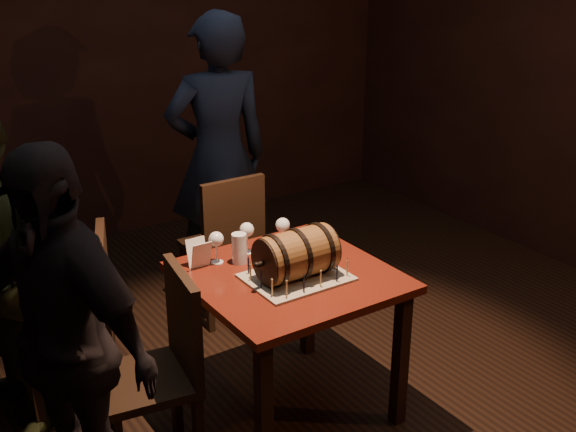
{
  "coord_description": "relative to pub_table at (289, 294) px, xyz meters",
  "views": [
    {
      "loc": [
        -1.79,
        -2.65,
        2.23
      ],
      "look_at": [
        0.01,
        0.05,
        0.95
      ],
      "focal_mm": 45.0,
      "sensor_mm": 36.0,
      "label": 1
    }
  ],
  "objects": [
    {
      "name": "barrel_cake",
      "position": [
        -0.0,
        -0.06,
        0.23
      ],
      "size": [
        0.4,
        0.24,
        0.24
      ],
      "color": "brown",
      "rests_on": "cake_board"
    },
    {
      "name": "pint_of_ale",
      "position": [
        -0.13,
        0.23,
        0.18
      ],
      "size": [
        0.07,
        0.07,
        0.15
      ],
      "color": "silver",
      "rests_on": "pub_table"
    },
    {
      "name": "wine_glass_mid",
      "position": [
        -0.04,
        0.31,
        0.23
      ],
      "size": [
        0.07,
        0.07,
        0.16
      ],
      "color": "silver",
      "rests_on": "pub_table"
    },
    {
      "name": "cake_board",
      "position": [
        -0.0,
        -0.06,
        0.12
      ],
      "size": [
        0.45,
        0.35,
        0.01
      ],
      "primitive_type": "cube",
      "color": "#9E9580",
      "rests_on": "pub_table"
    },
    {
      "name": "wine_glass_left",
      "position": [
        -0.22,
        0.29,
        0.23
      ],
      "size": [
        0.07,
        0.07,
        0.16
      ],
      "color": "silver",
      "rests_on": "pub_table"
    },
    {
      "name": "menu_card",
      "position": [
        -0.31,
        0.3,
        0.17
      ],
      "size": [
        0.1,
        0.05,
        0.13
      ],
      "primitive_type": null,
      "color": "white",
      "rests_on": "pub_table"
    },
    {
      "name": "chair_left_rear",
      "position": [
        -0.79,
        0.57,
        -0.12
      ],
      "size": [
        0.52,
        0.52,
        0.93
      ],
      "color": "black",
      "rests_on": "ground"
    },
    {
      "name": "room_shell",
      "position": [
        0.11,
        0.14,
        0.76
      ],
      "size": [
        5.04,
        5.04,
        2.8
      ],
      "color": "black",
      "rests_on": "ground"
    },
    {
      "name": "person_left_front",
      "position": [
        -1.09,
        -0.09,
        0.15
      ],
      "size": [
        0.71,
        1.0,
        1.58
      ],
      "primitive_type": "imported",
      "rotation": [
        0.0,
        0.0,
        -1.17
      ],
      "color": "black",
      "rests_on": "ground"
    },
    {
      "name": "chair_back",
      "position": [
        0.2,
        0.97,
        -0.12
      ],
      "size": [
        0.41,
        0.41,
        0.93
      ],
      "color": "black",
      "rests_on": "ground"
    },
    {
      "name": "pub_table",
      "position": [
        0.0,
        0.0,
        0.0
      ],
      "size": [
        0.9,
        0.9,
        0.75
      ],
      "color": "#46120B",
      "rests_on": "ground"
    },
    {
      "name": "birthday_candles",
      "position": [
        -0.0,
        -0.06,
        0.16
      ],
      "size": [
        0.4,
        0.3,
        0.09
      ],
      "color": "#D4BF7F",
      "rests_on": "cake_board"
    },
    {
      "name": "wine_glass_right",
      "position": [
        0.14,
        0.26,
        0.23
      ],
      "size": [
        0.07,
        0.07,
        0.16
      ],
      "color": "silver",
      "rests_on": "pub_table"
    },
    {
      "name": "person_back",
      "position": [
        0.37,
        1.36,
        0.27
      ],
      "size": [
        0.74,
        0.56,
        1.82
      ],
      "primitive_type": "imported",
      "rotation": [
        0.0,
        0.0,
        2.94
      ],
      "color": "#181F30",
      "rests_on": "ground"
    },
    {
      "name": "chair_left_front",
      "position": [
        -0.67,
        -0.03,
        -0.12
      ],
      "size": [
        0.46,
        0.46,
        0.93
      ],
      "color": "black",
      "rests_on": "ground"
    }
  ]
}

